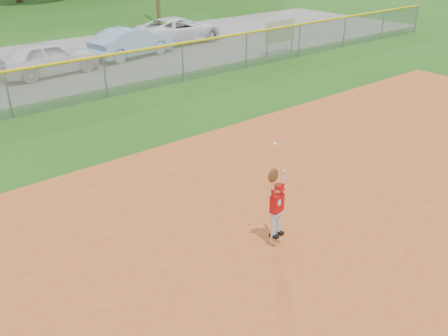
# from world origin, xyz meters

# --- Properties ---
(ground) EXTENTS (120.00, 120.00, 0.00)m
(ground) POSITION_xyz_m (0.00, 0.00, 0.00)
(ground) COLOR #225814
(ground) RESTS_ON ground
(parking_strip) EXTENTS (44.00, 10.00, 0.03)m
(parking_strip) POSITION_xyz_m (0.00, 16.00, 0.01)
(parking_strip) COLOR gray
(parking_strip) RESTS_ON ground
(car_white_a) EXTENTS (4.19, 1.91, 1.39)m
(car_white_a) POSITION_xyz_m (-0.36, 14.27, 0.73)
(car_white_a) COLOR white
(car_white_a) RESTS_ON parking_strip
(car_blue) EXTENTS (4.29, 2.11, 1.35)m
(car_blue) POSITION_xyz_m (3.91, 14.92, 0.71)
(car_blue) COLOR #8DB6D2
(car_blue) RESTS_ON parking_strip
(car_white_b) EXTENTS (4.86, 2.36, 1.33)m
(car_white_b) POSITION_xyz_m (7.46, 16.14, 0.70)
(car_white_b) COLOR white
(car_white_b) RESTS_ON parking_strip
(sponsor_sign) EXTENTS (1.82, 0.14, 1.62)m
(sponsor_sign) POSITION_xyz_m (9.59, 10.88, 1.07)
(sponsor_sign) COLOR gray
(sponsor_sign) RESTS_ON ground
(outfield_fence) EXTENTS (40.06, 0.10, 1.55)m
(outfield_fence) POSITION_xyz_m (0.00, 10.00, 0.88)
(outfield_fence) COLOR gray
(outfield_fence) RESTS_ON ground
(ballplayer) EXTENTS (0.48, 0.22, 1.93)m
(ballplayer) POSITION_xyz_m (-2.01, -0.41, 0.97)
(ballplayer) COLOR silver
(ballplayer) RESTS_ON ground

